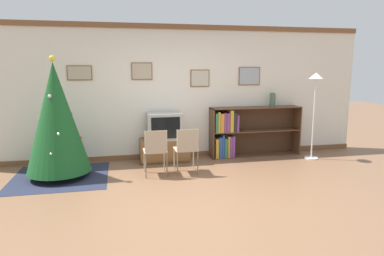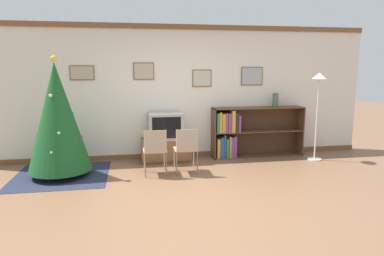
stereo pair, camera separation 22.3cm
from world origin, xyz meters
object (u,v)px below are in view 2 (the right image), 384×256
object	(u,v)px
tv_console	(166,150)
standing_lamp	(318,94)
folding_chair_right	(186,148)
christmas_tree	(58,117)
television	(166,126)
vase	(275,100)
bookshelf	(241,133)
folding_chair_left	(155,149)

from	to	relation	value
tv_console	standing_lamp	bearing A→B (deg)	-8.17
folding_chair_right	tv_console	bearing A→B (deg)	106.51
tv_console	folding_chair_right	size ratio (longest dim) A/B	1.18
christmas_tree	standing_lamp	world-z (taller)	christmas_tree
christmas_tree	folding_chair_right	size ratio (longest dim) A/B	2.49
television	standing_lamp	bearing A→B (deg)	-8.12
vase	standing_lamp	distance (m)	0.87
christmas_tree	television	distance (m)	2.01
standing_lamp	folding_chair_right	bearing A→B (deg)	-169.87
tv_console	television	xyz separation A→B (m)	(0.00, -0.00, 0.49)
tv_console	television	distance (m)	0.49
folding_chair_right	standing_lamp	size ratio (longest dim) A/B	0.47
tv_console	folding_chair_right	world-z (taller)	folding_chair_right
vase	television	bearing A→B (deg)	-177.27
tv_console	television	size ratio (longest dim) A/B	1.44
standing_lamp	bookshelf	bearing A→B (deg)	160.30
folding_chair_right	vase	world-z (taller)	vase
bookshelf	vase	bearing A→B (deg)	2.69
folding_chair_right	folding_chair_left	bearing A→B (deg)	180.00
folding_chair_left	folding_chair_right	bearing A→B (deg)	0.00
folding_chair_left	christmas_tree	bearing A→B (deg)	170.08
christmas_tree	television	xyz separation A→B (m)	(1.89, 0.63, -0.31)
standing_lamp	folding_chair_left	bearing A→B (deg)	-171.53
tv_console	standing_lamp	xyz separation A→B (m)	(2.99, -0.43, 1.12)
folding_chair_left	standing_lamp	xyz separation A→B (m)	(3.26, 0.49, 0.88)
christmas_tree	vase	bearing A→B (deg)	9.97
christmas_tree	vase	distance (m)	4.29
television	standing_lamp	size ratio (longest dim) A/B	0.38
christmas_tree	folding_chair_right	bearing A→B (deg)	-7.46
folding_chair_left	folding_chair_right	xyz separation A→B (m)	(0.54, 0.00, 0.00)
folding_chair_left	bookshelf	distance (m)	2.11
christmas_tree	folding_chair_left	distance (m)	1.73
christmas_tree	vase	world-z (taller)	christmas_tree
christmas_tree	tv_console	world-z (taller)	christmas_tree
christmas_tree	folding_chair_right	xyz separation A→B (m)	(2.16, -0.28, -0.55)
christmas_tree	television	world-z (taller)	christmas_tree
tv_console	folding_chair_right	bearing A→B (deg)	-73.49
folding_chair_right	vase	bearing A→B (deg)	26.41
tv_console	folding_chair_left	bearing A→B (deg)	-106.51
christmas_tree	tv_console	xyz separation A→B (m)	(1.89, 0.63, -0.80)
standing_lamp	christmas_tree	bearing A→B (deg)	-177.61
tv_console	vase	distance (m)	2.52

